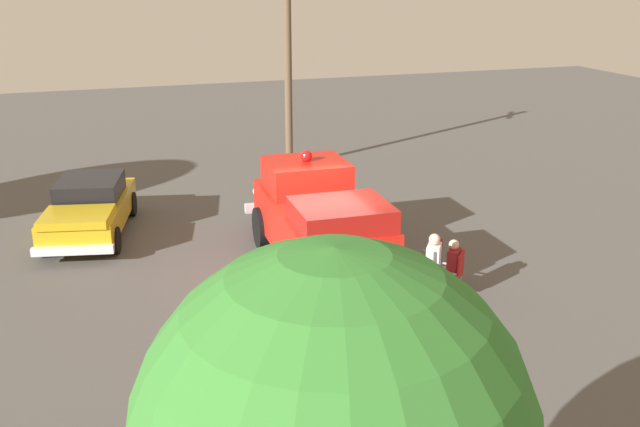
# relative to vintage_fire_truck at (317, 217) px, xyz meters

# --- Properties ---
(ground_plane) EXTENTS (60.00, 60.00, 0.00)m
(ground_plane) POSITION_rel_vintage_fire_truck_xyz_m (0.90, -0.40, -1.20)
(ground_plane) COLOR #514F4C
(vintage_fire_truck) EXTENTS (6.01, 2.45, 2.59)m
(vintage_fire_truck) POSITION_rel_vintage_fire_truck_xyz_m (0.00, 0.00, 0.00)
(vintage_fire_truck) COLOR black
(vintage_fire_truck) RESTS_ON ground
(classic_hot_rod) EXTENTS (4.65, 2.74, 1.46)m
(classic_hot_rod) POSITION_rel_vintage_fire_truck_xyz_m (-3.83, -5.06, -0.45)
(classic_hot_rod) COLOR black
(classic_hot_rod) RESTS_ON ground
(lawn_chair_near_truck) EXTENTS (0.69, 0.69, 1.02)m
(lawn_chair_near_truck) POSITION_rel_vintage_fire_truck_xyz_m (2.55, 2.26, -0.61)
(lawn_chair_near_truck) COLOR #B7BABF
(lawn_chair_near_truck) RESTS_ON ground
(lawn_chair_by_car) EXTENTS (0.69, 0.69, 1.02)m
(lawn_chair_by_car) POSITION_rel_vintage_fire_truck_xyz_m (1.78, 2.10, -0.61)
(lawn_chair_by_car) COLOR #B7BABF
(lawn_chair_by_car) RESTS_ON ground
(spectator_seated) EXTENTS (0.63, 0.64, 1.29)m
(spectator_seated) POSITION_rel_vintage_fire_truck_xyz_m (2.46, 2.16, -0.50)
(spectator_seated) COLOR #383842
(spectator_seated) RESTS_ON ground
(spectator_standing) EXTENTS (0.58, 0.45, 1.68)m
(spectator_standing) POSITION_rel_vintage_fire_truck_xyz_m (2.99, 1.50, -0.23)
(spectator_standing) COLOR #2D334C
(spectator_standing) RESTS_ON ground
(utility_pole) EXTENTS (1.44, 1.10, 7.14)m
(utility_pole) POSITION_rel_vintage_fire_truck_xyz_m (-8.81, 1.84, 2.52)
(utility_pole) COLOR brown
(utility_pole) RESTS_ON ground
(traffic_cone) EXTENTS (0.40, 0.40, 0.64)m
(traffic_cone) POSITION_rel_vintage_fire_truck_xyz_m (-3.38, -0.06, -0.89)
(traffic_cone) COLOR orange
(traffic_cone) RESTS_ON ground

